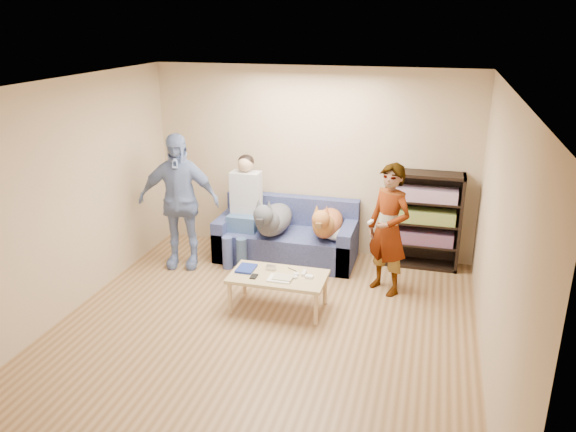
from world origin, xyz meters
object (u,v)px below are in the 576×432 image
(sofa, at_px, (287,239))
(dog_tan, at_px, (326,223))
(person_seated, at_px, (244,205))
(bookshelf, at_px, (423,218))
(dog_gray, at_px, (272,219))
(person_standing_right, at_px, (389,230))
(person_standing_left, at_px, (179,201))
(coffee_table, at_px, (278,279))
(notebook_blue, at_px, (246,268))
(camera_silver, at_px, (271,268))

(sofa, bearing_deg, dog_tan, -13.24)
(person_seated, relative_size, bookshelf, 1.13)
(dog_gray, bearing_deg, person_standing_right, -14.68)
(person_seated, height_order, dog_tan, person_seated)
(dog_tan, bearing_deg, person_standing_left, -166.25)
(bookshelf, bearing_deg, sofa, -172.60)
(sofa, height_order, person_seated, person_seated)
(person_seated, bearing_deg, person_standing_left, -147.48)
(dog_tan, bearing_deg, person_seated, 179.58)
(person_seated, bearing_deg, coffee_table, -56.68)
(person_standing_right, height_order, dog_tan, person_standing_right)
(sofa, bearing_deg, notebook_blue, -95.16)
(person_standing_left, relative_size, dog_tan, 1.58)
(person_standing_left, bearing_deg, dog_gray, 5.85)
(person_standing_right, xyz_separation_m, coffee_table, (-1.16, -0.77, -0.43))
(dog_gray, bearing_deg, person_standing_left, -163.42)
(person_standing_right, distance_m, dog_gray, 1.63)
(camera_silver, distance_m, dog_tan, 1.26)
(person_standing_left, height_order, dog_tan, person_standing_left)
(person_seated, xyz_separation_m, dog_gray, (0.44, -0.12, -0.13))
(dog_gray, bearing_deg, person_seated, 164.74)
(sofa, bearing_deg, person_standing_right, -24.71)
(camera_silver, distance_m, dog_gray, 1.12)
(person_standing_right, height_order, coffee_table, person_standing_right)
(notebook_blue, distance_m, coffee_table, 0.41)
(person_standing_left, height_order, camera_silver, person_standing_left)
(person_seated, xyz_separation_m, coffee_table, (0.86, -1.30, -0.40))
(dog_tan, bearing_deg, dog_gray, -171.10)
(camera_silver, xyz_separation_m, bookshelf, (1.64, 1.54, 0.23))
(person_standing_left, relative_size, sofa, 0.96)
(person_standing_left, height_order, dog_gray, person_standing_left)
(dog_tan, height_order, bookshelf, bookshelf)
(person_standing_right, height_order, bookshelf, person_standing_right)
(notebook_blue, distance_m, bookshelf, 2.52)
(person_standing_left, xyz_separation_m, dog_gray, (1.18, 0.35, -0.26))
(camera_silver, height_order, dog_gray, dog_gray)
(camera_silver, height_order, sofa, sofa)
(dog_tan, bearing_deg, sofa, 166.76)
(sofa, bearing_deg, person_standing_left, -155.62)
(person_standing_left, bearing_deg, person_seated, 21.78)
(camera_silver, bearing_deg, person_seated, 121.91)
(person_standing_right, bearing_deg, coffee_table, -110.83)
(camera_silver, bearing_deg, dog_gray, 105.55)
(notebook_blue, relative_size, dog_tan, 0.23)
(person_standing_left, distance_m, sofa, 1.58)
(person_standing_right, relative_size, notebook_blue, 6.19)
(notebook_blue, relative_size, dog_gray, 0.21)
(notebook_blue, height_order, person_seated, person_seated)
(person_standing_right, xyz_separation_m, person_standing_left, (-2.75, 0.06, 0.10))
(notebook_blue, bearing_deg, bookshelf, 39.97)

